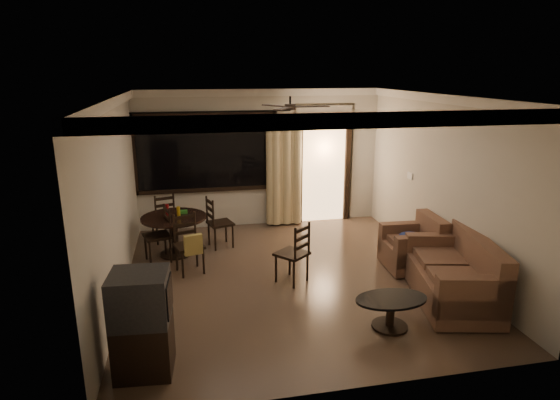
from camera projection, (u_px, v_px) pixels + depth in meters
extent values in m
plane|color=#7F6651|center=(289.00, 277.00, 7.39)|extent=(5.50, 5.50, 0.00)
plane|color=beige|center=(260.00, 159.00, 9.61)|extent=(5.00, 0.00, 5.00)
plane|color=beige|center=(353.00, 263.00, 4.42)|extent=(5.00, 0.00, 5.00)
plane|color=beige|center=(115.00, 200.00, 6.53)|extent=(0.00, 5.50, 5.50)
plane|color=beige|center=(442.00, 184.00, 7.50)|extent=(0.00, 5.50, 5.50)
plane|color=white|center=(290.00, 96.00, 6.64)|extent=(5.50, 5.50, 0.00)
cube|color=black|center=(206.00, 152.00, 9.32)|extent=(2.70, 0.04, 1.45)
cylinder|color=black|center=(210.00, 112.00, 9.04)|extent=(3.20, 0.03, 0.03)
cube|color=#FFC684|center=(324.00, 173.00, 9.92)|extent=(0.91, 0.03, 2.08)
cube|color=white|center=(410.00, 176.00, 8.51)|extent=(0.02, 0.18, 0.12)
cylinder|color=black|center=(290.00, 100.00, 6.65)|extent=(0.03, 0.03, 0.12)
cylinder|color=black|center=(290.00, 107.00, 6.68)|extent=(0.16, 0.16, 0.08)
cylinder|color=black|center=(174.00, 218.00, 8.12)|extent=(1.13, 1.13, 0.04)
cylinder|color=black|center=(175.00, 236.00, 8.21)|extent=(0.11, 0.11, 0.66)
cylinder|color=black|center=(176.00, 254.00, 8.30)|extent=(0.56, 0.56, 0.03)
cylinder|color=maroon|center=(167.00, 210.00, 8.08)|extent=(0.06, 0.06, 0.22)
cylinder|color=#BA8913|center=(178.00, 212.00, 8.08)|extent=(0.06, 0.06, 0.18)
cube|color=#2A8327|center=(183.00, 212.00, 8.29)|extent=(0.14, 0.10, 0.05)
cube|color=black|center=(157.00, 236.00, 7.90)|extent=(0.52, 0.52, 0.04)
cube|color=black|center=(220.00, 223.00, 8.56)|extent=(0.52, 0.52, 0.04)
cube|color=black|center=(189.00, 246.00, 7.46)|extent=(0.52, 0.52, 0.04)
cube|color=tan|center=(193.00, 245.00, 7.23)|extent=(0.29, 0.16, 0.32)
cube|color=black|center=(163.00, 218.00, 8.86)|extent=(0.52, 0.52, 0.04)
cube|color=black|center=(144.00, 346.00, 5.01)|extent=(0.64, 0.59, 0.60)
cube|color=black|center=(140.00, 298.00, 4.86)|extent=(0.64, 0.59, 0.54)
cube|color=black|center=(169.00, 296.00, 4.89)|extent=(0.05, 0.43, 0.37)
cube|color=#452C20|center=(451.00, 286.00, 6.56)|extent=(1.27, 1.89, 0.43)
cube|color=#452C20|center=(479.00, 262.00, 6.46)|extent=(0.59, 1.74, 0.70)
cube|color=#452C20|center=(473.00, 297.00, 5.76)|extent=(0.94, 0.39, 0.54)
cube|color=#452C20|center=(435.00, 251.00, 7.24)|extent=(0.94, 0.39, 0.54)
cube|color=#452C20|center=(448.00, 269.00, 6.50)|extent=(0.96, 1.62, 0.13)
cube|color=#452C20|center=(411.00, 255.00, 7.69)|extent=(0.90, 0.90, 0.40)
cube|color=#452C20|center=(432.00, 235.00, 7.65)|extent=(0.24, 0.86, 0.65)
cube|color=#452C20|center=(421.00, 251.00, 7.32)|extent=(0.86, 0.22, 0.50)
cube|color=#452C20|center=(404.00, 237.00, 7.96)|extent=(0.86, 0.22, 0.50)
cube|color=#452C20|center=(409.00, 242.00, 7.62)|extent=(0.64, 0.68, 0.12)
ellipsoid|color=#121751|center=(410.00, 236.00, 7.59)|extent=(0.36, 0.30, 0.11)
ellipsoid|color=black|center=(391.00, 299.00, 5.85)|extent=(0.93, 0.56, 0.03)
cylinder|color=black|center=(390.00, 313.00, 5.90)|extent=(0.10, 0.10, 0.37)
cylinder|color=black|center=(390.00, 326.00, 5.95)|extent=(0.45, 0.45, 0.03)
cube|color=black|center=(292.00, 254.00, 7.12)|extent=(0.60, 0.60, 0.04)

